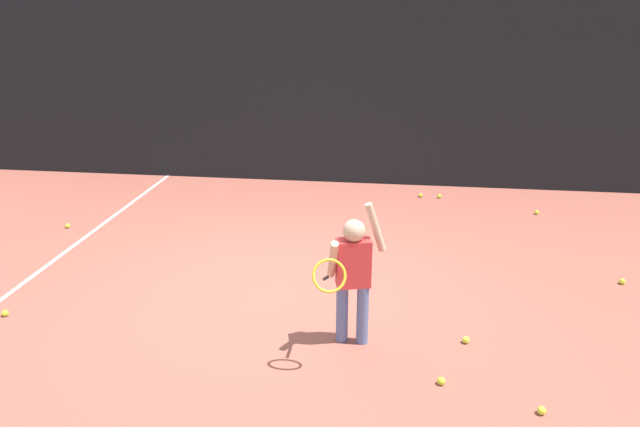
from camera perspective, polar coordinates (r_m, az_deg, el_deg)
ground_plane at (r=6.49m, az=-4.02°, el=-7.22°), size 20.00×20.00×0.00m
court_line_sideline at (r=8.34m, az=-22.43°, el=-2.39°), size 0.05×9.00×0.00m
back_fence_windscreen at (r=9.89m, az=0.48°, el=14.15°), size 13.82×0.08×3.91m
fence_post_1 at (r=10.87m, az=-18.02°, el=14.14°), size 0.09×0.09×4.06m
fence_post_2 at (r=9.94m, az=0.53°, el=14.61°), size 0.09×0.09×4.06m
fence_post_3 at (r=10.11m, az=20.48°, el=13.50°), size 0.09×0.09×4.06m
tennis_player at (r=5.16m, az=3.20°, el=-5.70°), size 0.61×0.69×1.35m
tennis_ball_0 at (r=5.63m, az=14.19°, el=-11.99°), size 0.07×0.07×0.07m
tennis_ball_1 at (r=8.83m, az=-23.62°, el=-1.12°), size 0.07×0.07×0.07m
tennis_ball_2 at (r=9.53m, az=9.88°, el=1.79°), size 0.07×0.07×0.07m
tennis_ball_3 at (r=7.35m, az=27.64°, el=-5.94°), size 0.07×0.07×0.07m
tennis_ball_4 at (r=9.54m, az=11.69°, el=1.68°), size 0.07×0.07×0.07m
tennis_ball_5 at (r=5.06m, az=11.86°, el=-15.85°), size 0.07×0.07×0.07m
tennis_ball_6 at (r=6.69m, az=-28.62°, el=-8.62°), size 0.07×0.07×0.07m
tennis_ball_7 at (r=4.97m, az=21.00°, el=-17.67°), size 0.07×0.07×0.07m
tennis_ball_8 at (r=9.20m, az=20.59°, el=0.11°), size 0.07×0.07×0.07m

